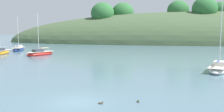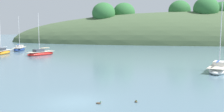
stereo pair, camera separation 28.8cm
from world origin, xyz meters
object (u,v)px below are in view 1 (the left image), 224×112
sailboat_cream_ketch (219,69)px  duck_lone_right (138,101)px  sailboat_navy_dinghy (1,52)px  sailboat_yellow_far (18,49)px  sailboat_black_sloop (40,53)px  duck_lone_left (101,103)px

sailboat_cream_ketch → duck_lone_right: sailboat_cream_ketch is taller
duck_lone_right → sailboat_navy_dinghy: bearing=134.2°
sailboat_yellow_far → sailboat_black_sloop: bearing=-44.7°
sailboat_yellow_far → duck_lone_right: sailboat_yellow_far is taller
sailboat_navy_dinghy → sailboat_yellow_far: size_ratio=0.99×
duck_lone_left → sailboat_cream_ketch: bearing=50.6°
sailboat_cream_ketch → duck_lone_right: bearing=-124.3°
sailboat_navy_dinghy → sailboat_black_sloop: 9.27m
sailboat_cream_ketch → sailboat_yellow_far: (-40.28, 25.19, 0.01)m
sailboat_yellow_far → duck_lone_right: size_ratio=20.25×
duck_lone_right → sailboat_yellow_far: bearing=127.8°
sailboat_cream_ketch → sailboat_navy_dinghy: sailboat_cream_ketch is taller
sailboat_navy_dinghy → sailboat_yellow_far: bearing=94.8°
sailboat_yellow_far → duck_lone_left: 48.97m
duck_lone_right → sailboat_cream_ketch: bearing=55.7°
sailboat_cream_ketch → sailboat_yellow_far: bearing=148.0°
sailboat_black_sloop → duck_lone_left: (17.98, -30.42, -0.33)m
sailboat_yellow_far → sailboat_black_sloop: size_ratio=0.99×
sailboat_navy_dinghy → duck_lone_left: sailboat_navy_dinghy is taller
sailboat_navy_dinghy → duck_lone_left: bearing=-49.2°
sailboat_cream_ketch → duck_lone_left: size_ratio=20.73×
duck_lone_left → sailboat_yellow_far: bearing=124.7°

